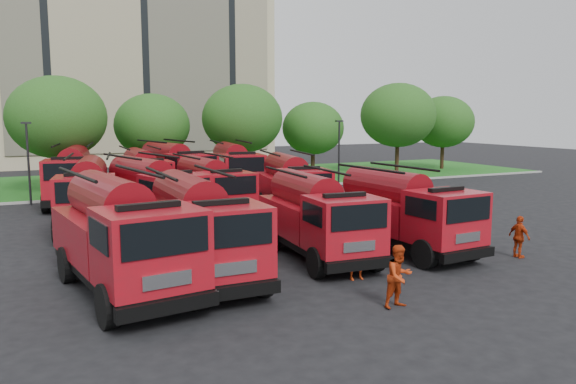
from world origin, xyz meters
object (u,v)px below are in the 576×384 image
fire_truck_6 (210,189)px  firefighter_2 (518,258)px  firefighter_4 (219,263)px  fire_truck_0 (121,236)px  fire_truck_7 (291,186)px  firefighter_1 (398,307)px  firefighter_3 (441,234)px  fire_truck_4 (89,194)px  fire_truck_11 (234,169)px  fire_truck_8 (73,176)px  fire_truck_2 (316,217)px  fire_truck_9 (143,176)px  firefighter_5 (390,218)px  fire_truck_5 (151,194)px  firefighter_0 (357,279)px  fire_truck_3 (402,211)px  fire_truck_1 (198,228)px  fire_truck_10 (174,170)px

fire_truck_6 → firefighter_2: 15.51m
fire_truck_6 → firefighter_4: (-2.36, -8.69, -1.64)m
fire_truck_0 → fire_truck_7: (10.49, 9.74, -0.13)m
firefighter_1 → firefighter_3: firefighter_3 is taller
fire_truck_4 → fire_truck_11: (10.38, 8.32, 0.07)m
firefighter_2 → fire_truck_4: bearing=47.2°
fire_truck_6 → fire_truck_8: 10.42m
fire_truck_2 → fire_truck_9: size_ratio=0.97×
firefighter_5 → firefighter_4: bearing=34.5°
fire_truck_5 → fire_truck_7: 7.66m
firefighter_0 → firefighter_5: (7.75, 9.00, 0.00)m
fire_truck_3 → fire_truck_6: bearing=113.2°
fire_truck_1 → fire_truck_3: fire_truck_1 is taller
fire_truck_0 → firefighter_4: bearing=19.2°
fire_truck_0 → fire_truck_5: size_ratio=1.03×
fire_truck_5 → firefighter_5: 12.67m
firefighter_1 → fire_truck_9: bearing=90.1°
fire_truck_10 → firefighter_5: bearing=-67.4°
firefighter_4 → fire_truck_1: bearing=87.6°
fire_truck_0 → fire_truck_2: bearing=1.0°
firefighter_0 → firefighter_4: firefighter_0 is taller
fire_truck_9 → firefighter_2: bearing=-61.2°
fire_truck_3 → fire_truck_6: size_ratio=1.00×
fire_truck_9 → firefighter_5: size_ratio=4.42×
firefighter_0 → firefighter_2: firefighter_0 is taller
fire_truck_11 → firefighter_0: size_ratio=4.26×
fire_truck_3 → fire_truck_8: fire_truck_8 is taller
firefighter_4 → firefighter_5: bearing=-120.5°
firefighter_0 → fire_truck_1: bearing=157.5°
fire_truck_9 → firefighter_2: 22.93m
fire_truck_3 → fire_truck_10: (-4.78, 19.22, 0.19)m
fire_truck_1 → fire_truck_2: fire_truck_1 is taller
fire_truck_1 → fire_truck_3: bearing=2.1°
firefighter_4 → fire_truck_8: bearing=-42.0°
fire_truck_1 → firefighter_5: (12.58, 6.59, -1.74)m
fire_truck_10 → firefighter_4: fire_truck_10 is taller
fire_truck_0 → fire_truck_11: bearing=53.1°
firefighter_1 → firefighter_2: (7.67, 2.70, 0.00)m
fire_truck_4 → fire_truck_3: bearing=-32.7°
fire_truck_5 → firefighter_4: 7.74m
firefighter_0 → firefighter_5: 11.88m
fire_truck_5 → firefighter_5: size_ratio=4.73×
fire_truck_0 → fire_truck_5: 9.85m
firefighter_2 → firefighter_3: (0.23, 4.78, 0.00)m
fire_truck_3 → firefighter_5: 7.55m
fire_truck_5 → firefighter_0: bearing=-81.4°
fire_truck_1 → fire_truck_6: 10.85m
fire_truck_1 → fire_truck_8: (-2.56, 18.67, 0.05)m
fire_truck_0 → fire_truck_11: (10.48, 19.00, -0.02)m
fire_truck_2 → firefighter_0: (-0.13, -3.21, -1.62)m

